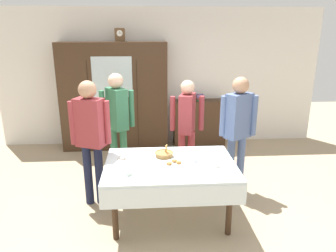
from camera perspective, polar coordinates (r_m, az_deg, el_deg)
The scene contains 19 objects.
ground_plane at distance 4.40m, azimuth 0.18°, elevation -14.48°, with size 12.00×12.00×0.00m, color tan.
back_wall at distance 6.46m, azimuth -1.45°, elevation 8.68°, with size 6.40×0.10×2.70m, color silver.
dining_table at distance 3.89m, azimuth 0.43°, elevation -8.23°, with size 1.58×1.10×0.74m.
wall_cabinet at distance 6.25m, azimuth -9.61°, elevation 5.23°, with size 2.04×0.46×2.07m.
mantel_clock at distance 6.11m, azimuth -8.66°, elevation 15.92°, with size 0.18×0.11×0.24m.
bookshelf_low at distance 6.50m, azimuth 5.63°, elevation 0.62°, with size 1.03×0.35×0.92m.
book_stack at distance 6.37m, azimuth 5.77°, elevation 5.14°, with size 0.17×0.21×0.12m.
tea_cup_back_edge at distance 4.02m, azimuth -8.19°, elevation -5.57°, with size 0.13×0.13×0.06m.
tea_cup_center at distance 3.59m, azimuth -7.16°, elevation -8.41°, with size 0.13×0.13×0.06m.
tea_cup_mid_left at distance 3.92m, azimuth 4.66°, elevation -6.07°, with size 0.13×0.13×0.06m.
tea_cup_near_left at distance 3.80m, azimuth 8.56°, elevation -6.96°, with size 0.13×0.13×0.06m.
bread_basket at distance 4.06m, azimuth -0.71°, elevation -5.02°, with size 0.24×0.24×0.16m.
pastry_plate at distance 3.83m, azimuth 1.07°, elevation -6.81°, with size 0.28×0.28×0.05m.
spoon_back_edge at distance 3.59m, azimuth 2.78°, elevation -8.73°, with size 0.12×0.02×0.01m.
spoon_mid_left at distance 3.99m, azimuth 9.33°, elevation -6.15°, with size 0.12×0.02×0.01m.
person_by_cabinet at distance 4.89m, azimuth -9.10°, elevation 1.75°, with size 0.52×0.41×1.68m.
person_behind_table_left at distance 4.83m, azimuth 3.42°, elevation 0.93°, with size 0.52×0.40×1.58m.
person_beside_shelf at distance 4.52m, azimuth 12.49°, elevation 0.36°, with size 0.52×0.36×1.69m.
person_behind_table_right at distance 4.20m, azimuth -13.77°, elevation -0.94°, with size 0.52×0.32×1.70m.
Camera 1 is at (-0.26, -3.73, 2.32)m, focal length 33.89 mm.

